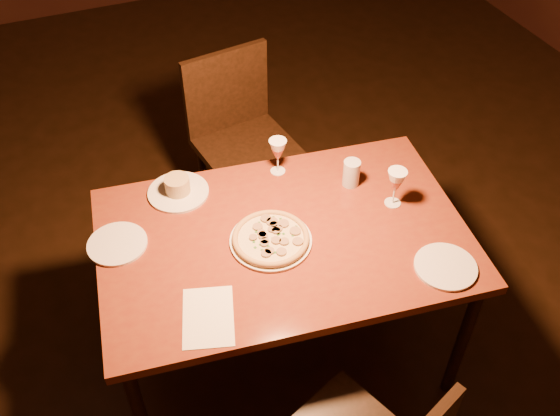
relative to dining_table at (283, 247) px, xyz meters
name	(u,v)px	position (x,y,z in m)	size (l,w,h in m)	color
floor	(252,331)	(-0.10, 0.13, -0.66)	(7.00, 7.00, 0.00)	black
dining_table	(283,247)	(0.00, 0.00, 0.00)	(1.45, 1.03, 0.72)	brown
chair_far	(241,135)	(0.14, 0.89, -0.14)	(0.50, 0.50, 0.92)	black
pizza_plate	(271,238)	(-0.06, -0.01, 0.08)	(0.30, 0.30, 0.03)	white
ramekin_saucer	(178,188)	(-0.30, 0.37, 0.09)	(0.24, 0.24, 0.08)	white
wine_glass_far	(278,156)	(0.12, 0.34, 0.14)	(0.07, 0.07, 0.16)	#BF624F
wine_glass_right	(395,188)	(0.46, 0.00, 0.15)	(0.07, 0.07, 0.16)	#BF624F
water_tumbler	(351,173)	(0.36, 0.16, 0.12)	(0.07, 0.07, 0.11)	silver
side_plate_left	(117,244)	(-0.58, 0.18, 0.07)	(0.22, 0.22, 0.01)	white
side_plate_near	(446,267)	(0.46, -0.36, 0.07)	(0.22, 0.22, 0.01)	white
menu_card	(208,317)	(-0.37, -0.25, 0.07)	(0.17, 0.24, 0.00)	white
pendant_light	(285,7)	(0.00, 0.00, 0.96)	(0.12, 0.12, 0.12)	#EF8443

